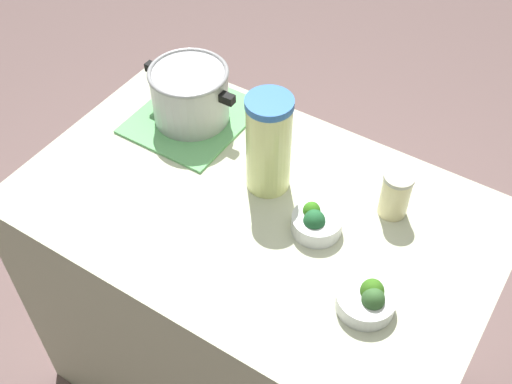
{
  "coord_description": "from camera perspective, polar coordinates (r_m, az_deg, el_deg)",
  "views": [
    {
      "loc": [
        0.56,
        -0.87,
        2.06
      ],
      "look_at": [
        0.0,
        0.0,
        0.94
      ],
      "focal_mm": 44.94,
      "sensor_mm": 36.0,
      "label": 1
    }
  ],
  "objects": [
    {
      "name": "counter_slab",
      "position": [
        1.92,
        0.0,
        -10.05
      ],
      "size": [
        1.17,
        0.73,
        0.89
      ],
      "primitive_type": "cube",
      "color": "beige",
      "rests_on": "ground_plane"
    },
    {
      "name": "ground_plane",
      "position": [
        2.31,
        0.0,
        -16.01
      ],
      "size": [
        8.0,
        8.0,
        0.0
      ],
      "primitive_type": "plane",
      "color": "#765B5B"
    },
    {
      "name": "lemonade_pitcher",
      "position": [
        1.52,
        1.14,
        4.29
      ],
      "size": [
        0.11,
        0.11,
        0.27
      ],
      "color": "#E7EE93",
      "rests_on": "counter_slab"
    },
    {
      "name": "cooking_pot",
      "position": [
        1.75,
        -5.9,
        8.71
      ],
      "size": [
        0.28,
        0.22,
        0.16
      ],
      "color": "#B7B7BC",
      "rests_on": "dish_cloth"
    },
    {
      "name": "broccoli_bowl_front",
      "position": [
        1.5,
        5.34,
        -2.66
      ],
      "size": [
        0.12,
        0.12,
        0.07
      ],
      "color": "silver",
      "rests_on": "counter_slab"
    },
    {
      "name": "dish_cloth",
      "position": [
        1.8,
        -5.69,
        6.59
      ],
      "size": [
        0.29,
        0.33,
        0.01
      ],
      "primitive_type": "cube",
      "color": "#6CBC74",
      "rests_on": "counter_slab"
    },
    {
      "name": "mason_jar",
      "position": [
        1.54,
        12.31,
        -0.18
      ],
      "size": [
        0.07,
        0.07,
        0.12
      ],
      "color": "beige",
      "rests_on": "counter_slab"
    },
    {
      "name": "broccoli_bowl_center",
      "position": [
        1.39,
        9.91,
        -9.37
      ],
      "size": [
        0.13,
        0.13,
        0.07
      ],
      "color": "silver",
      "rests_on": "counter_slab"
    }
  ]
}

